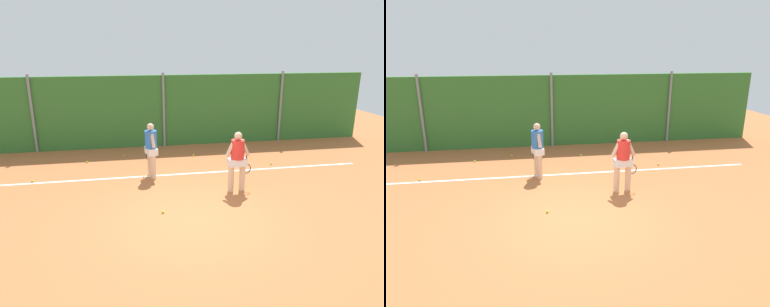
{
  "view_description": "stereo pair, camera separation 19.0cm",
  "coord_description": "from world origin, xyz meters",
  "views": [
    {
      "loc": [
        -1.29,
        -7.15,
        3.81
      ],
      "look_at": [
        0.38,
        2.12,
        0.9
      ],
      "focal_mm": 32.67,
      "sensor_mm": 36.0,
      "label": 1
    },
    {
      "loc": [
        -1.1,
        -7.18,
        3.81
      ],
      "look_at": [
        0.38,
        2.12,
        0.9
      ],
      "focal_mm": 32.67,
      "sensor_mm": 36.0,
      "label": 2
    }
  ],
  "objects": [
    {
      "name": "tennis_ball_3",
      "position": [
        -0.64,
        0.38,
        0.03
      ],
      "size": [
        0.07,
        0.07,
        0.07
      ],
      "primitive_type": "sphere",
      "color": "#CCDB33",
      "rests_on": "ground_plane"
    },
    {
      "name": "fence_post_right",
      "position": [
        4.77,
        6.16,
        1.43
      ],
      "size": [
        0.1,
        0.1,
        2.86
      ],
      "primitive_type": "cylinder",
      "color": "gray",
      "rests_on": "ground_plane"
    },
    {
      "name": "ground_plane",
      "position": [
        0.0,
        1.86,
        0.0
      ],
      "size": [
        25.45,
        25.45,
        0.0
      ],
      "primitive_type": "plane",
      "color": "#B76638"
    },
    {
      "name": "hedge_fence_backdrop",
      "position": [
        0.0,
        6.34,
        1.37
      ],
      "size": [
        16.54,
        0.25,
        2.75
      ],
      "primitive_type": "cube",
      "color": "#33702D",
      "rests_on": "ground_plane"
    },
    {
      "name": "tennis_ball_1",
      "position": [
        3.27,
        3.26,
        0.03
      ],
      "size": [
        0.07,
        0.07,
        0.07
      ],
      "primitive_type": "sphere",
      "color": "#CCDB33",
      "rests_on": "ground_plane"
    },
    {
      "name": "tennis_ball_4",
      "position": [
        -1.58,
        5.03,
        0.03
      ],
      "size": [
        0.07,
        0.07,
        0.07
      ],
      "primitive_type": "sphere",
      "color": "#CCDB33",
      "rests_on": "ground_plane"
    },
    {
      "name": "tennis_ball_0",
      "position": [
        -2.82,
        4.56,
        0.03
      ],
      "size": [
        0.07,
        0.07,
        0.07
      ],
      "primitive_type": "sphere",
      "color": "#CCDB33",
      "rests_on": "ground_plane"
    },
    {
      "name": "player_foreground_near",
      "position": [
        1.48,
        1.38,
        0.93
      ],
      "size": [
        0.77,
        0.35,
        1.66
      ],
      "rotation": [
        0.0,
        0.0,
        0.06
      ],
      "color": "beige",
      "rests_on": "ground_plane"
    },
    {
      "name": "tennis_ball_5",
      "position": [
        -4.2,
        3.02,
        0.03
      ],
      "size": [
        0.07,
        0.07,
        0.07
      ],
      "primitive_type": "sphere",
      "color": "#CCDB33",
      "rests_on": "ground_plane"
    },
    {
      "name": "fence_post_center",
      "position": [
        0.0,
        6.16,
        1.43
      ],
      "size": [
        0.1,
        0.1,
        2.86
      ],
      "primitive_type": "cylinder",
      "color": "gray",
      "rests_on": "ground_plane"
    },
    {
      "name": "court_baseline_paint",
      "position": [
        0.0,
        2.9,
        0.0
      ],
      "size": [
        12.09,
        0.1,
        0.01
      ],
      "primitive_type": "cube",
      "color": "white",
      "rests_on": "ground_plane"
    },
    {
      "name": "fence_post_left",
      "position": [
        -4.77,
        6.16,
        1.43
      ],
      "size": [
        0.1,
        0.1,
        2.86
      ],
      "primitive_type": "cylinder",
      "color": "gray",
      "rests_on": "ground_plane"
    },
    {
      "name": "player_midcourt",
      "position": [
        -0.73,
        2.86,
        0.93
      ],
      "size": [
        0.38,
        0.75,
        1.65
      ],
      "rotation": [
        0.0,
        0.0,
        1.79
      ],
      "color": "beige",
      "rests_on": "ground_plane"
    },
    {
      "name": "tennis_ball_2",
      "position": [
        0.89,
        4.66,
        0.03
      ],
      "size": [
        0.07,
        0.07,
        0.07
      ],
      "primitive_type": "sphere",
      "color": "#CCDB33",
      "rests_on": "ground_plane"
    }
  ]
}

